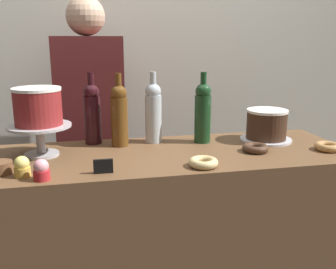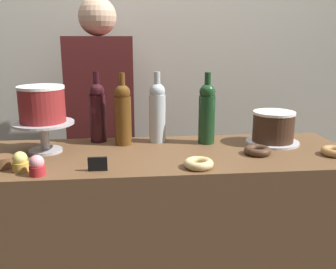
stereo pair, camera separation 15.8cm
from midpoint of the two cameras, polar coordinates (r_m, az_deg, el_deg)
back_wall at (r=2.38m, az=-0.26°, el=12.11°), size 6.00×0.05×2.60m
display_counter at (r=1.79m, az=2.64°, el=-16.99°), size 1.57×0.56×0.92m
cake_stand_pedestal at (r=1.65m, az=-15.58°, el=0.43°), size 0.25×0.25×0.13m
white_layer_cake at (r=1.63m, az=-15.85°, el=4.40°), size 0.19×0.19×0.15m
silver_serving_platter at (r=1.84m, az=17.82°, el=-1.12°), size 0.24×0.24×0.01m
chocolate_round_cake at (r=1.82m, az=18.00°, el=1.14°), size 0.19×0.19×0.14m
wine_bottle_green at (r=1.74m, az=8.47°, el=3.30°), size 0.08×0.08×0.33m
wine_bottle_amber at (r=1.70m, az=-4.20°, el=3.17°), size 0.08×0.08×0.33m
wine_bottle_clear at (r=1.75m, az=0.99°, el=3.48°), size 0.08×0.08×0.33m
wine_bottle_dark_red at (r=1.77m, az=-8.06°, el=3.48°), size 0.08×0.08×0.33m
cupcake_lemon at (r=1.45m, az=-18.47°, el=-4.01°), size 0.06×0.06×0.07m
cupcake_strawberry at (r=1.39m, az=-16.07°, el=-4.60°), size 0.06×0.06×0.07m
donut_maple at (r=1.74m, az=26.24°, el=-2.33°), size 0.11×0.11×0.03m
donut_glazed at (r=1.43m, az=7.82°, el=-4.40°), size 0.11×0.11×0.03m
donut_chocolate at (r=1.64m, az=16.04°, el=-2.38°), size 0.11×0.11×0.03m
cookie_stack at (r=1.51m, az=-21.07°, el=-3.94°), size 0.08×0.08×0.04m
price_sign_chalkboard at (r=1.39m, az=-7.36°, el=-4.48°), size 0.07×0.01×0.05m
barista_figure at (r=2.16m, az=-7.76°, el=-0.64°), size 0.36×0.22×1.60m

